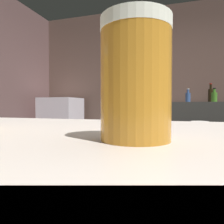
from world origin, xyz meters
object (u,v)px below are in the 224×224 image
mini_fridge (61,136)px  bottle_soy (211,95)px  pint_glass_near (136,80)px  bottle_hot_sauce (214,97)px  bottle_vinegar (188,97)px  mixing_bowl (200,124)px

mini_fridge → bottle_soy: (2.28, 0.24, 0.65)m
pint_glass_near → bottle_hot_sauce: bearing=79.9°
bottle_vinegar → mixing_bowl: bearing=-86.8°
bottle_vinegar → bottle_hot_sauce: bottle_vinegar is taller
mixing_bowl → pint_glass_near: 1.95m
bottle_vinegar → bottle_hot_sauce: size_ratio=1.03×
bottle_soy → bottle_vinegar: bearing=-162.4°
mixing_bowl → mini_fridge: bearing=155.6°
mixing_bowl → bottle_soy: (0.25, 1.17, 0.33)m
bottle_soy → pint_glass_near: bearing=-99.2°
mixing_bowl → pint_glass_near: (-0.25, -1.92, 0.20)m
mini_fridge → bottle_vinegar: bearing=4.2°
bottle_soy → bottle_vinegar: size_ratio=1.38×
mixing_bowl → bottle_soy: bearing=77.9°
mini_fridge → bottle_soy: size_ratio=4.64×
mixing_bowl → bottle_vinegar: bottle_vinegar is taller
mixing_bowl → bottle_vinegar: 1.11m
bottle_soy → bottle_vinegar: 0.33m
bottle_soy → bottle_hot_sauce: bearing=-82.1°
mixing_bowl → bottle_vinegar: size_ratio=0.83×
bottle_hot_sauce → pint_glass_near: bearing=-100.1°
pint_glass_near → bottle_hot_sauce: size_ratio=0.70×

